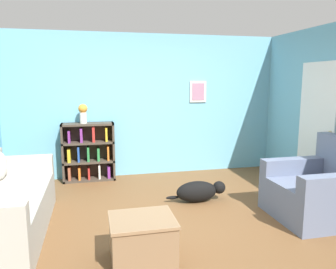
% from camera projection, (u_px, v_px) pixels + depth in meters
% --- Properties ---
extents(ground_plane, '(14.00, 14.00, 0.00)m').
position_uv_depth(ground_plane, '(175.00, 221.00, 4.15)').
color(ground_plane, brown).
extents(wall_back, '(5.60, 0.13, 2.60)m').
position_uv_depth(wall_back, '(146.00, 105.00, 6.10)').
color(wall_back, '#6BADC6').
rests_on(wall_back, ground_plane).
extents(couch, '(0.83, 2.05, 0.84)m').
position_uv_depth(couch, '(2.00, 209.00, 3.71)').
color(couch, '#ADA89E').
rests_on(couch, ground_plane).
extents(bookshelf, '(0.90, 0.30, 1.03)m').
position_uv_depth(bookshelf, '(89.00, 152.00, 5.80)').
color(bookshelf, '#42382D').
rests_on(bookshelf, ground_plane).
extents(recliner_chair, '(1.06, 1.01, 1.03)m').
position_uv_depth(recliner_chair, '(320.00, 191.00, 4.22)').
color(recliner_chair, slate).
rests_on(recliner_chair, ground_plane).
extents(coffee_table, '(0.63, 0.54, 0.44)m').
position_uv_depth(coffee_table, '(142.00, 238.00, 3.20)').
color(coffee_table, '#846647').
rests_on(coffee_table, ground_plane).
extents(dog, '(0.90, 0.28, 0.31)m').
position_uv_depth(dog, '(199.00, 191.00, 4.80)').
color(dog, black).
rests_on(dog, ground_plane).
extents(vase, '(0.16, 0.16, 0.33)m').
position_uv_depth(vase, '(83.00, 112.00, 5.65)').
color(vase, silver).
rests_on(vase, bookshelf).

